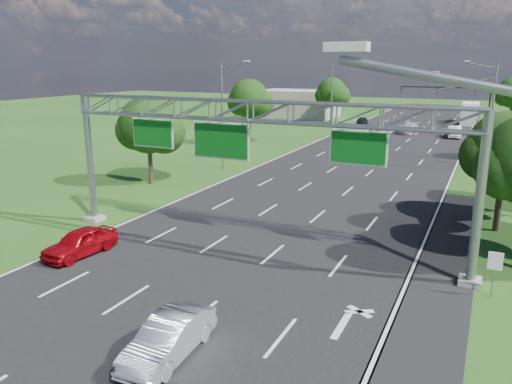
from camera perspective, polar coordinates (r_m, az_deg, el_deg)
The scene contains 19 objects.
ground at distance 44.12m, azimuth 9.39°, elevation 1.35°, with size 220.00×220.00×0.00m, color #224A16.
road at distance 44.12m, azimuth 9.39°, elevation 1.35°, with size 18.00×180.00×0.02m, color black.
road_flare at distance 27.28m, azimuth 20.69°, elevation -7.75°, with size 3.00×30.00×0.02m, color black.
sign_gantry at distance 26.16m, azimuth -0.49°, elevation 7.91°, with size 23.50×1.00×9.56m.
regulatory_sign at distance 23.89m, azimuth 25.63°, elevation -7.55°, with size 0.60×0.08×2.10m.
traffic_signal at distance 76.64m, azimuth 22.54°, elevation 9.89°, with size 12.21×0.24×7.00m.
streetlight_l_near at distance 47.52m, azimuth -3.69°, elevation 9.26°, with size 2.97×0.22×10.16m.
streetlight_l_far at distance 79.88m, azimuth 8.79°, elevation 11.24°, with size 2.97×0.22×10.16m.
streetlight_r_mid at distance 51.56m, azimuth 25.16°, elevation 8.35°, with size 2.97×0.22×10.16m.
tree_verge_la at distance 42.40m, azimuth -12.07°, elevation 7.23°, with size 5.76×4.80×7.40m.
tree_verge_lb at distance 62.96m, azimuth -0.70°, elevation 10.42°, with size 5.76×4.80×8.06m.
tree_verge_lc at distance 85.19m, azimuth 8.72°, elevation 11.03°, with size 5.76×4.80×7.62m.
building_left at distance 95.80m, azimuth 4.79°, elevation 10.03°, with size 14.00×10.00×5.00m, color gray.
red_coupe at distance 28.09m, azimuth -19.46°, elevation -5.43°, with size 1.70×4.23×1.44m, color #9A070E.
silver_sedan at distance 18.17m, azimuth -9.95°, elevation -16.10°, with size 1.51×4.34×1.43m, color silver.
car_queue_a at distance 76.21m, azimuth 17.04°, elevation 6.96°, with size 2.03×5.00×1.45m, color #BCBCBC.
car_queue_c at distance 83.91m, azimuth 12.02°, elevation 7.90°, with size 1.65×4.11×1.40m, color black.
car_queue_d at distance 73.95m, azimuth 21.73°, elevation 6.41°, with size 1.67×4.80×1.58m, color #BDBDBD.
box_truck at distance 92.33m, azimuth 23.24°, elevation 8.22°, with size 2.89×9.15×3.43m.
Camera 1 is at (11.66, -11.38, 9.90)m, focal length 35.00 mm.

